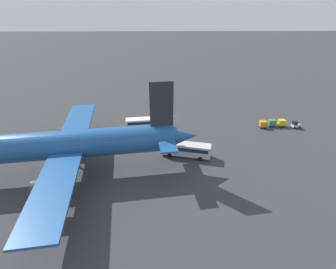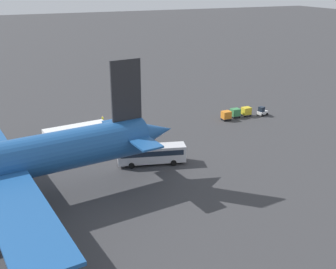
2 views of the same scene
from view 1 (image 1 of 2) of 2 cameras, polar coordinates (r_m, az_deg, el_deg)
ground_plane at (r=82.64m, az=1.08°, el=3.73°), size 600.00×600.00×0.00m
airplane at (r=55.52m, az=-22.64°, el=-2.24°), size 56.56×48.82×19.02m
shuttle_bus_near at (r=74.93m, az=-4.53°, el=2.69°), size 12.35×4.26×3.02m
shuttle_bus_far at (r=60.91m, az=3.92°, el=-3.10°), size 11.79×5.49×3.22m
baggage_tug at (r=83.70m, az=25.98°, el=1.94°), size 2.66×2.17×2.10m
worker_person at (r=82.34m, az=0.88°, el=4.30°), size 0.38×0.38×1.74m
cargo_cart_yellow at (r=82.84m, az=23.50°, el=2.39°), size 2.03×1.72×2.06m
cargo_cart_green at (r=81.73m, az=21.65°, el=2.42°), size 2.03×1.72×2.06m
cargo_cart_orange at (r=79.96m, az=19.97°, el=2.19°), size 2.03×1.72×2.06m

